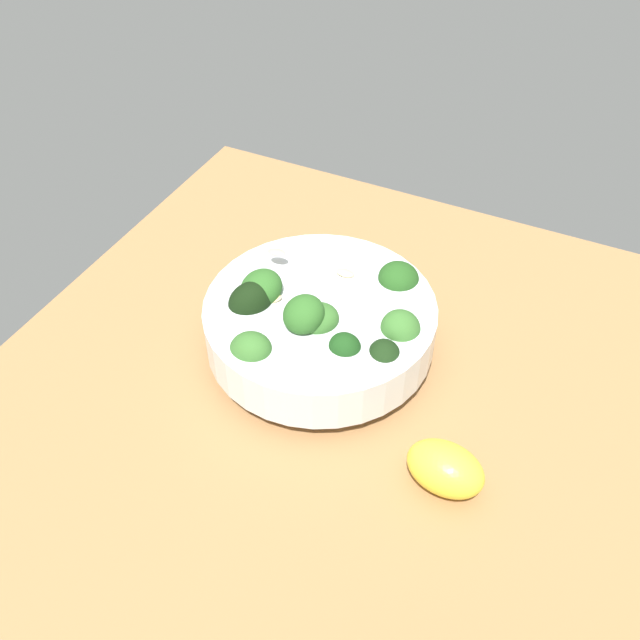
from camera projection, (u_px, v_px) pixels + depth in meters
The scene contains 3 objects.
ground_plane at pixel (348, 416), 65.74cm from camera, with size 66.45×66.45×4.68cm, color #996D42.
bowl_of_broccoli at pixel (319, 322), 65.76cm from camera, with size 21.38×21.38×9.07cm.
lemon_wedge at pixel (445, 468), 56.40cm from camera, with size 6.48×4.48×4.03cm, color yellow.
Camera 1 is at (-15.56, 38.30, 49.60)cm, focal length 39.93 mm.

